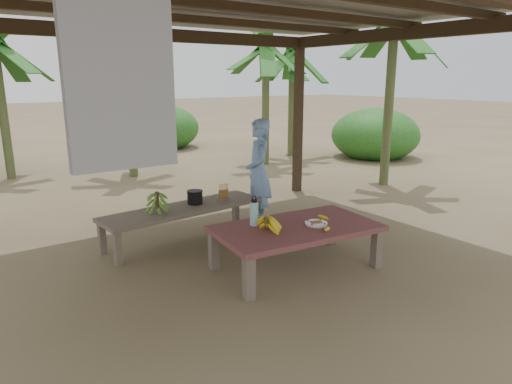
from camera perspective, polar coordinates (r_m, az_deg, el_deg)
ground at (r=5.41m, az=-1.81°, el=-8.72°), size 80.00×80.00×0.00m
pavilion at (r=5.02m, az=-2.11°, el=21.87°), size 6.60×5.60×2.95m
work_table at (r=5.12m, az=5.04°, el=-4.92°), size 1.90×1.20×0.50m
bench at (r=6.07m, az=-8.98°, el=-2.39°), size 2.24×0.78×0.45m
ripe_banana_bunch at (r=4.85m, az=1.23°, el=-4.00°), size 0.31×0.27×0.19m
plate at (r=5.14m, az=7.53°, el=-3.93°), size 0.25×0.25×0.04m
loose_banana_front at (r=4.97m, az=8.89°, el=-4.59°), size 0.17×0.10×0.04m
loose_banana_side at (r=5.36m, az=8.41°, el=-3.15°), size 0.07×0.15×0.04m
water_flask at (r=5.06m, az=-0.24°, el=-2.61°), size 0.09×0.09×0.34m
green_banana_stalk at (r=5.84m, az=-12.26°, el=-1.21°), size 0.27×0.27×0.28m
cooking_pot at (r=6.18m, az=-7.64°, el=-0.67°), size 0.20×0.20×0.17m
skewer_rack at (r=6.31m, az=-4.08°, el=0.03°), size 0.19×0.09×0.24m
woman at (r=6.56m, az=0.32°, el=2.43°), size 0.57×0.67×1.55m
banana_plant_ne at (r=11.27m, az=1.24°, el=16.58°), size 1.80×1.80×3.08m
banana_plant_n at (r=10.15m, az=-15.79°, el=13.77°), size 1.80×1.80×2.61m
banana_plant_e at (r=9.41m, az=16.85°, el=18.42°), size 1.80×1.80×3.40m
banana_plant_far at (r=12.58m, az=4.56°, el=15.91°), size 1.80×1.80×2.99m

